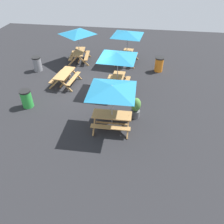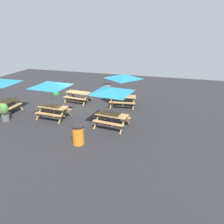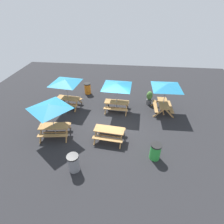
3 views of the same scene
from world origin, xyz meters
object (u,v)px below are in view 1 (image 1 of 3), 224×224
(trash_bin_green, at_px, (27,99))
(picnic_table_4, at_px, (118,58))
(picnic_table_0, at_px, (127,36))
(picnic_table_1, at_px, (112,92))
(picnic_table_3, at_px, (65,76))
(potted_plant_0, at_px, (136,108))
(picnic_table_2, at_px, (77,34))
(trash_bin_gray, at_px, (37,64))
(trash_bin_orange, at_px, (159,64))

(trash_bin_green, bearing_deg, picnic_table_4, -61.37)
(picnic_table_0, height_order, picnic_table_1, same)
(picnic_table_3, relative_size, potted_plant_0, 1.72)
(picnic_table_2, height_order, picnic_table_4, same)
(picnic_table_4, distance_m, trash_bin_gray, 6.15)
(trash_bin_orange, distance_m, trash_bin_gray, 8.31)
(trash_bin_orange, xyz_separation_m, trash_bin_gray, (-1.17, 8.23, 0.00))
(picnic_table_1, bearing_deg, picnic_table_0, -90.85)
(picnic_table_2, relative_size, trash_bin_green, 2.38)
(trash_bin_green, bearing_deg, potted_plant_0, -90.63)
(trash_bin_orange, height_order, trash_bin_gray, same)
(picnic_table_1, height_order, trash_bin_green, picnic_table_1)
(picnic_table_4, bearing_deg, picnic_table_1, -173.45)
(picnic_table_0, xyz_separation_m, potted_plant_0, (-6.35, -1.06, -1.40))
(picnic_table_0, relative_size, picnic_table_1, 0.99)
(picnic_table_0, relative_size, trash_bin_gray, 2.87)
(picnic_table_4, height_order, potted_plant_0, picnic_table_4)
(potted_plant_0, bearing_deg, picnic_table_2, 36.62)
(picnic_table_4, xyz_separation_m, trash_bin_orange, (2.82, -2.50, -1.49))
(picnic_table_4, bearing_deg, trash_bin_orange, -38.36)
(picnic_table_0, bearing_deg, picnic_table_1, -173.14)
(picnic_table_2, bearing_deg, picnic_table_4, -145.10)
(picnic_table_3, xyz_separation_m, potted_plant_0, (-2.69, -4.51, 0.02))
(picnic_table_0, distance_m, picnic_table_3, 5.23)
(picnic_table_1, height_order, potted_plant_0, picnic_table_1)
(trash_bin_orange, bearing_deg, picnic_table_2, 82.47)
(trash_bin_gray, distance_m, potted_plant_0, 8.14)
(picnic_table_1, distance_m, potted_plant_0, 1.99)
(picnic_table_0, distance_m, trash_bin_gray, 6.48)
(trash_bin_gray, bearing_deg, picnic_table_2, -51.63)
(picnic_table_4, height_order, trash_bin_green, picnic_table_4)
(trash_bin_gray, bearing_deg, picnic_table_4, -106.11)
(picnic_table_0, xyz_separation_m, picnic_table_4, (-3.83, 0.18, 0.00))
(trash_bin_orange, xyz_separation_m, potted_plant_0, (-5.35, 1.25, 0.09))
(picnic_table_2, xyz_separation_m, trash_bin_green, (-6.05, 1.22, -1.49))
(picnic_table_2, distance_m, picnic_table_3, 3.71)
(picnic_table_2, height_order, trash_bin_green, picnic_table_2)
(trash_bin_green, bearing_deg, picnic_table_0, -36.74)
(picnic_table_0, bearing_deg, picnic_table_2, 100.62)
(picnic_table_0, xyz_separation_m, picnic_table_2, (-0.24, 3.48, 0.00))
(picnic_table_1, xyz_separation_m, picnic_table_4, (3.47, 0.21, 0.00))
(trash_bin_green, height_order, trash_bin_orange, same)
(picnic_table_2, xyz_separation_m, picnic_table_4, (-3.59, -3.29, 0.00))
(picnic_table_3, distance_m, trash_bin_orange, 6.35)
(trash_bin_green, relative_size, potted_plant_0, 0.87)
(picnic_table_4, xyz_separation_m, potted_plant_0, (-2.53, -1.25, -1.40))
(picnic_table_1, bearing_deg, picnic_table_4, -87.61)
(picnic_table_1, height_order, picnic_table_4, same)
(picnic_table_4, height_order, trash_bin_orange, picnic_table_4)
(picnic_table_4, bearing_deg, picnic_table_0, 0.37)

